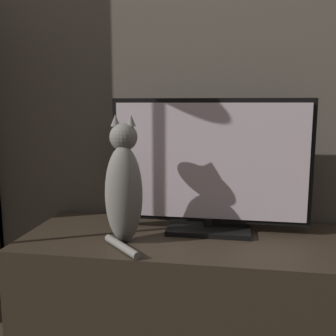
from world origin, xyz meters
name	(u,v)px	position (x,y,z in m)	size (l,w,h in m)	color
wall_back	(215,36)	(0.00, 1.22, 1.30)	(4.80, 0.05, 2.60)	#60564C
tv_stand	(206,296)	(0.00, 0.91, 0.24)	(1.47, 0.54, 0.49)	#33281E
tv	(209,168)	(0.00, 1.01, 0.75)	(0.81, 0.20, 0.54)	black
cat	(124,187)	(-0.31, 0.83, 0.70)	(0.18, 0.27, 0.48)	gray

